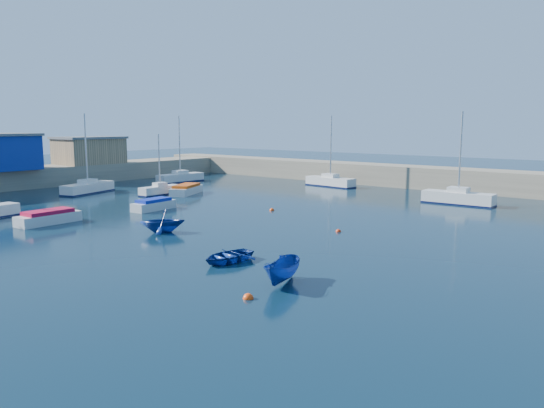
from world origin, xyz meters
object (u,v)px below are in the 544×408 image
Objects in this scene: motorboat_1 at (154,205)px; dinghy_center at (228,256)px; sailboat_5 at (330,181)px; dinghy_left at (163,221)px; sailboat_4 at (180,177)px; motorboat_0 at (48,217)px; sailboat_2 at (88,188)px; brick_shed_a at (89,151)px; dinghy_right at (283,272)px; sailboat_6 at (458,197)px; sailboat_3 at (160,190)px; motorboat_2 at (186,189)px.

motorboat_1 is 20.28m from dinghy_center.
sailboat_5 reaches higher than dinghy_left.
sailboat_4 is 1.77× the size of motorboat_0.
brick_shed_a is at bearing 130.13° from sailboat_2.
brick_shed_a is 2.55× the size of dinghy_left.
brick_shed_a is at bearing 139.35° from motorboat_0.
sailboat_4 reaches higher than sailboat_5.
sailboat_5 reaches higher than dinghy_center.
dinghy_center is at bearing -31.68° from motorboat_1.
motorboat_0 is 1.59× the size of dinghy_left.
dinghy_center is 5.20m from dinghy_right.
sailboat_2 is 1.02× the size of sailboat_5.
brick_shed_a is 28.78m from motorboat_1.
sailboat_4 is 1.01× the size of sailboat_5.
motorboat_1 is at bearing 139.85° from dinghy_right.
sailboat_2 is at bearing -161.66° from dinghy_left.
sailboat_4 is 0.99× the size of sailboat_6.
sailboat_4 is at bearing 94.21° from sailboat_6.
dinghy_left is (6.74, -31.94, 0.19)m from sailboat_5.
dinghy_right is (39.77, -27.41, 0.01)m from sailboat_4.
sailboat_5 is at bearing 35.77° from sailboat_2.
sailboat_6 is 2.04× the size of motorboat_1.
dinghy_left is at bearing -24.11° from brick_shed_a.
motorboat_2 is at bearing 50.01° from sailboat_3.
motorboat_0 is at bearing -68.78° from sailboat_3.
sailboat_6 is at bearing -1.57° from motorboat_2.
motorboat_0 is at bearing -57.36° from sailboat_4.
motorboat_2 reaches higher than dinghy_center.
motorboat_1 is at bearing -178.89° from sailboat_5.
sailboat_6 is 29.48m from dinghy_left.
sailboat_2 is 19.15m from motorboat_0.
dinghy_right is at bearing -29.26° from motorboat_1.
brick_shed_a is 1.60× the size of motorboat_0.
motorboat_1 is at bearing -43.86° from sailboat_4.
brick_shed_a reaches higher than motorboat_0.
sailboat_6 reaches higher than dinghy_right.
sailboat_4 is 48.30m from dinghy_right.
sailboat_3 is 1.19× the size of motorboat_2.
motorboat_1 is (26.77, -9.95, -3.61)m from brick_shed_a.
brick_shed_a is 13.05m from sailboat_4.
sailboat_4 is 36.79m from sailboat_6.
sailboat_3 is at bearing 12.76° from sailboat_2.
motorboat_0 and motorboat_2 have the same top height.
sailboat_5 is 1.57× the size of motorboat_2.
dinghy_center is 1.05× the size of dinghy_left.
motorboat_1 is at bearing -20.38° from brick_shed_a.
dinghy_left reaches higher than motorboat_1.
sailboat_2 is 2.75× the size of dinghy_right.
dinghy_left is (9.58, 3.63, 0.31)m from motorboat_0.
sailboat_6 is (36.57, 4.06, 0.05)m from sailboat_4.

